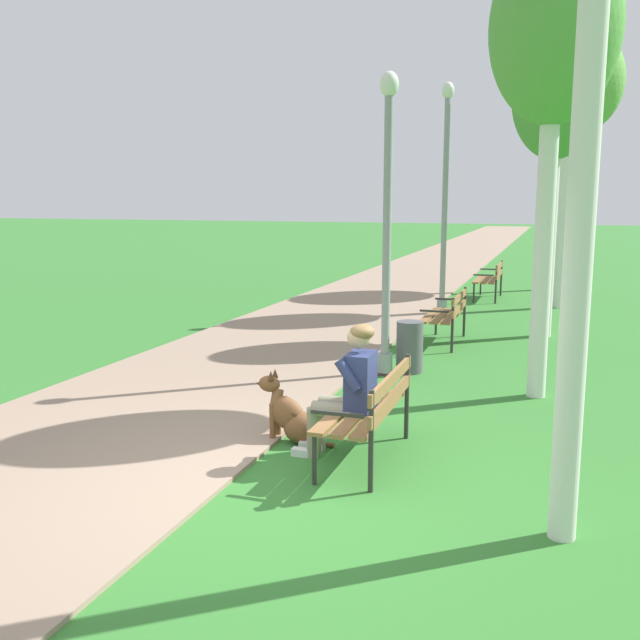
# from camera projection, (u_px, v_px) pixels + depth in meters

# --- Properties ---
(ground_plane) EXTENTS (120.00, 120.00, 0.00)m
(ground_plane) POSITION_uv_depth(u_px,v_px,m) (265.00, 488.00, 5.87)
(ground_plane) COLOR #33752D
(paved_path) EXTENTS (3.41, 60.00, 0.04)m
(paved_path) POSITION_uv_depth(u_px,v_px,m) (452.00, 255.00, 28.90)
(paved_path) COLOR gray
(paved_path) RESTS_ON ground
(park_bench_near) EXTENTS (0.55, 1.50, 0.85)m
(park_bench_near) POSITION_uv_depth(u_px,v_px,m) (371.00, 406.00, 6.41)
(park_bench_near) COLOR olive
(park_bench_near) RESTS_ON ground
(park_bench_mid) EXTENTS (0.55, 1.50, 0.85)m
(park_bench_mid) POSITION_uv_depth(u_px,v_px,m) (448.00, 312.00, 11.58)
(park_bench_mid) COLOR olive
(park_bench_mid) RESTS_ON ground
(park_bench_far) EXTENTS (0.55, 1.50, 0.85)m
(park_bench_far) POSITION_uv_depth(u_px,v_px,m) (491.00, 277.00, 16.63)
(park_bench_far) COLOR olive
(park_bench_far) RESTS_ON ground
(person_seated_on_near_bench) EXTENTS (0.74, 0.49, 1.25)m
(person_seated_on_near_bench) POSITION_uv_depth(u_px,v_px,m) (349.00, 386.00, 6.44)
(person_seated_on_near_bench) COLOR gray
(person_seated_on_near_bench) RESTS_ON ground
(dog_brown) EXTENTS (0.83, 0.31, 0.71)m
(dog_brown) POSITION_uv_depth(u_px,v_px,m) (291.00, 416.00, 6.93)
(dog_brown) COLOR brown
(dog_brown) RESTS_ON ground
(lamp_post_near) EXTENTS (0.24, 0.24, 3.91)m
(lamp_post_near) POSITION_uv_depth(u_px,v_px,m) (387.00, 223.00, 9.24)
(lamp_post_near) COLOR gray
(lamp_post_near) RESTS_ON ground
(lamp_post_mid) EXTENTS (0.24, 0.24, 4.54)m
(lamp_post_mid) POSITION_uv_depth(u_px,v_px,m) (445.00, 197.00, 14.10)
(lamp_post_mid) COLOR gray
(lamp_post_mid) RESTS_ON ground
(birch_tree_second) EXTENTS (1.43, 1.56, 5.24)m
(birch_tree_second) POSITION_uv_depth(u_px,v_px,m) (555.00, 36.00, 7.88)
(birch_tree_second) COLOR silver
(birch_tree_second) RESTS_ON ground
(birch_tree_third) EXTENTS (1.42, 1.50, 5.03)m
(birch_tree_third) POSITION_uv_depth(u_px,v_px,m) (556.00, 100.00, 11.62)
(birch_tree_third) COLOR silver
(birch_tree_third) RESTS_ON ground
(birch_tree_fourth) EXTENTS (1.64, 1.60, 6.42)m
(birch_tree_fourth) POSITION_uv_depth(u_px,v_px,m) (572.00, 60.00, 14.58)
(birch_tree_fourth) COLOR silver
(birch_tree_fourth) RESTS_ON ground
(birch_tree_fifth) EXTENTS (2.16, 2.29, 6.45)m
(birch_tree_fifth) POSITION_uv_depth(u_px,v_px,m) (579.00, 83.00, 17.74)
(birch_tree_fifth) COLOR silver
(birch_tree_fifth) RESTS_ON ground
(litter_bin) EXTENTS (0.36, 0.36, 0.70)m
(litter_bin) POSITION_uv_depth(u_px,v_px,m) (410.00, 347.00, 9.70)
(litter_bin) COLOR #515156
(litter_bin) RESTS_ON ground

